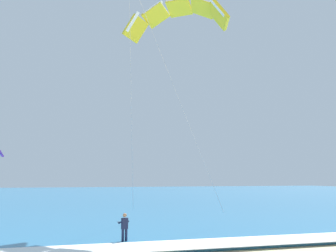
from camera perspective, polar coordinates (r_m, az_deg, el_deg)
The scene contains 5 objects.
sea at distance 77.90m, azimuth -13.92°, elevation -10.28°, with size 200.00×120.00×0.20m, color teal.
surf_foam at distance 19.30m, azimuth -7.18°, elevation -18.05°, with size 200.00×2.74×0.04m, color white.
surfboard at distance 21.34m, azimuth -6.72°, elevation -17.60°, with size 0.75×1.46×0.09m.
kitesurfer at distance 21.22m, azimuth -6.70°, elevation -15.16°, with size 0.60×0.60×1.69m.
kite_primary at distance 31.82m, azimuth 1.42°, elevation 16.74°, with size 8.53×9.21×17.08m.
Camera 1 is at (-2.95, -6.45, 3.64)m, focal length 39.73 mm.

